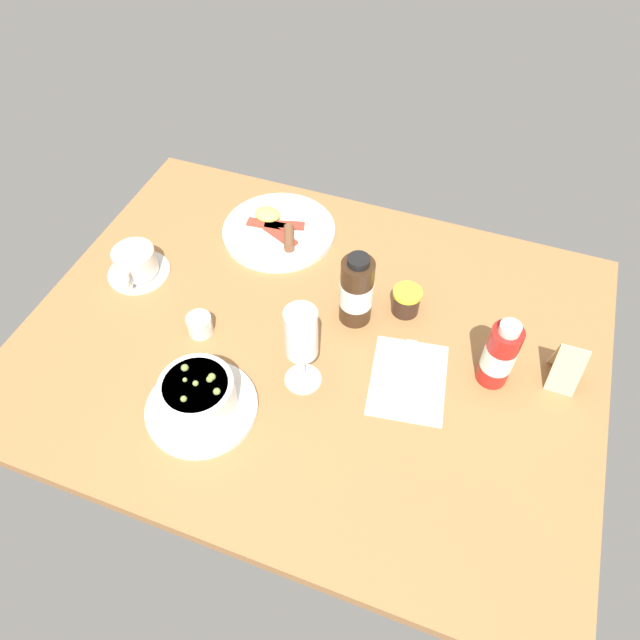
{
  "coord_description": "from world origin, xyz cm",
  "views": [
    {
      "loc": [
        25.3,
        -64.21,
        89.65
      ],
      "look_at": [
        1.61,
        0.32,
        5.64
      ],
      "focal_mm": 32.81,
      "sensor_mm": 36.0,
      "label": 1
    }
  ],
  "objects_px": {
    "cutlery_setting": "(409,377)",
    "creamer_jug": "(200,325)",
    "coffee_cup": "(136,263)",
    "breakfast_plate": "(278,230)",
    "wine_glass": "(301,337)",
    "menu_card": "(567,364)",
    "porridge_bowl": "(199,398)",
    "sauce_bottle_brown": "(356,291)",
    "sauce_bottle_red": "(500,355)",
    "jam_jar": "(406,301)"
  },
  "relations": [
    {
      "from": "breakfast_plate",
      "to": "porridge_bowl",
      "type": "bearing_deg",
      "value": -83.8
    },
    {
      "from": "breakfast_plate",
      "to": "sauce_bottle_brown",
      "type": "bearing_deg",
      "value": -36.23
    },
    {
      "from": "cutlery_setting",
      "to": "menu_card",
      "type": "height_order",
      "value": "menu_card"
    },
    {
      "from": "wine_glass",
      "to": "breakfast_plate",
      "type": "distance_m",
      "value": 0.42
    },
    {
      "from": "creamer_jug",
      "to": "breakfast_plate",
      "type": "relative_size",
      "value": 0.23
    },
    {
      "from": "cutlery_setting",
      "to": "sauce_bottle_brown",
      "type": "xyz_separation_m",
      "value": [
        -0.14,
        0.11,
        0.07
      ]
    },
    {
      "from": "coffee_cup",
      "to": "breakfast_plate",
      "type": "distance_m",
      "value": 0.32
    },
    {
      "from": "porridge_bowl",
      "to": "breakfast_plate",
      "type": "relative_size",
      "value": 0.78
    },
    {
      "from": "breakfast_plate",
      "to": "creamer_jug",
      "type": "bearing_deg",
      "value": -95.72
    },
    {
      "from": "wine_glass",
      "to": "jam_jar",
      "type": "height_order",
      "value": "wine_glass"
    },
    {
      "from": "wine_glass",
      "to": "menu_card",
      "type": "distance_m",
      "value": 0.48
    },
    {
      "from": "sauce_bottle_red",
      "to": "breakfast_plate",
      "type": "bearing_deg",
      "value": 156.37
    },
    {
      "from": "coffee_cup",
      "to": "creamer_jug",
      "type": "relative_size",
      "value": 2.31
    },
    {
      "from": "cutlery_setting",
      "to": "sauce_bottle_brown",
      "type": "distance_m",
      "value": 0.19
    },
    {
      "from": "wine_glass",
      "to": "sauce_bottle_red",
      "type": "bearing_deg",
      "value": 20.98
    },
    {
      "from": "wine_glass",
      "to": "menu_card",
      "type": "relative_size",
      "value": 1.99
    },
    {
      "from": "wine_glass",
      "to": "sauce_bottle_brown",
      "type": "distance_m",
      "value": 0.19
    },
    {
      "from": "cutlery_setting",
      "to": "coffee_cup",
      "type": "bearing_deg",
      "value": 174.22
    },
    {
      "from": "cutlery_setting",
      "to": "menu_card",
      "type": "bearing_deg",
      "value": 19.73
    },
    {
      "from": "jam_jar",
      "to": "porridge_bowl",
      "type": "bearing_deg",
      "value": -128.59
    },
    {
      "from": "sauce_bottle_brown",
      "to": "breakfast_plate",
      "type": "bearing_deg",
      "value": 143.77
    },
    {
      "from": "jam_jar",
      "to": "coffee_cup",
      "type": "bearing_deg",
      "value": -170.4
    },
    {
      "from": "porridge_bowl",
      "to": "sauce_bottle_red",
      "type": "relative_size",
      "value": 1.3
    },
    {
      "from": "creamer_jug",
      "to": "sauce_bottle_brown",
      "type": "xyz_separation_m",
      "value": [
        0.27,
        0.14,
        0.05
      ]
    },
    {
      "from": "menu_card",
      "to": "creamer_jug",
      "type": "bearing_deg",
      "value": -169.23
    },
    {
      "from": "porridge_bowl",
      "to": "sauce_bottle_red",
      "type": "bearing_deg",
      "value": 27.59
    },
    {
      "from": "porridge_bowl",
      "to": "creamer_jug",
      "type": "bearing_deg",
      "value": 117.82
    },
    {
      "from": "creamer_jug",
      "to": "porridge_bowl",
      "type": "bearing_deg",
      "value": -62.18
    },
    {
      "from": "cutlery_setting",
      "to": "coffee_cup",
      "type": "xyz_separation_m",
      "value": [
        -0.61,
        0.06,
        0.03
      ]
    },
    {
      "from": "sauce_bottle_brown",
      "to": "sauce_bottle_red",
      "type": "relative_size",
      "value": 1.07
    },
    {
      "from": "porridge_bowl",
      "to": "cutlery_setting",
      "type": "height_order",
      "value": "porridge_bowl"
    },
    {
      "from": "porridge_bowl",
      "to": "wine_glass",
      "type": "bearing_deg",
      "value": 39.81
    },
    {
      "from": "cutlery_setting",
      "to": "creamer_jug",
      "type": "relative_size",
      "value": 3.39
    },
    {
      "from": "creamer_jug",
      "to": "jam_jar",
      "type": "xyz_separation_m",
      "value": [
        0.36,
        0.19,
        0.01
      ]
    },
    {
      "from": "cutlery_setting",
      "to": "jam_jar",
      "type": "xyz_separation_m",
      "value": [
        -0.05,
        0.16,
        0.03
      ]
    },
    {
      "from": "porridge_bowl",
      "to": "creamer_jug",
      "type": "xyz_separation_m",
      "value": [
        -0.08,
        0.16,
        -0.02
      ]
    },
    {
      "from": "coffee_cup",
      "to": "porridge_bowl",
      "type": "bearing_deg",
      "value": -41.86
    },
    {
      "from": "creamer_jug",
      "to": "wine_glass",
      "type": "distance_m",
      "value": 0.25
    },
    {
      "from": "sauce_bottle_brown",
      "to": "creamer_jug",
      "type": "bearing_deg",
      "value": -152.53
    },
    {
      "from": "creamer_jug",
      "to": "sauce_bottle_brown",
      "type": "distance_m",
      "value": 0.31
    },
    {
      "from": "sauce_bottle_brown",
      "to": "menu_card",
      "type": "xyz_separation_m",
      "value": [
        0.4,
        -0.01,
        -0.03
      ]
    },
    {
      "from": "coffee_cup",
      "to": "wine_glass",
      "type": "xyz_separation_m",
      "value": [
        0.42,
        -0.13,
        0.1
      ]
    },
    {
      "from": "cutlery_setting",
      "to": "creamer_jug",
      "type": "bearing_deg",
      "value": -175.25
    },
    {
      "from": "cutlery_setting",
      "to": "creamer_jug",
      "type": "xyz_separation_m",
      "value": [
        -0.41,
        -0.03,
        0.02
      ]
    },
    {
      "from": "wine_glass",
      "to": "menu_card",
      "type": "xyz_separation_m",
      "value": [
        0.44,
        0.16,
        -0.08
      ]
    },
    {
      "from": "wine_glass",
      "to": "sauce_bottle_red",
      "type": "xyz_separation_m",
      "value": [
        0.32,
        0.12,
        -0.06
      ]
    },
    {
      "from": "sauce_bottle_brown",
      "to": "breakfast_plate",
      "type": "relative_size",
      "value": 0.64
    },
    {
      "from": "cutlery_setting",
      "to": "creamer_jug",
      "type": "height_order",
      "value": "creamer_jug"
    },
    {
      "from": "porridge_bowl",
      "to": "coffee_cup",
      "type": "bearing_deg",
      "value": 138.14
    },
    {
      "from": "menu_card",
      "to": "porridge_bowl",
      "type": "bearing_deg",
      "value": -154.17
    }
  ]
}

